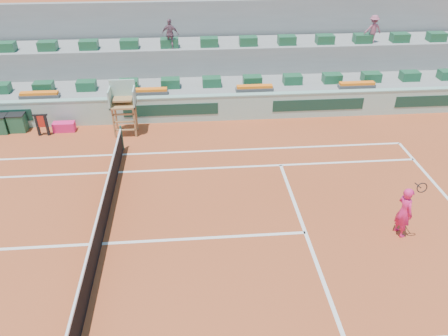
{
  "coord_description": "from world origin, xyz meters",
  "views": [
    {
      "loc": [
        2.93,
        -10.45,
        9.13
      ],
      "look_at": [
        4.0,
        2.5,
        1.0
      ],
      "focal_mm": 35.0,
      "sensor_mm": 36.0,
      "label": 1
    }
  ],
  "objects_px": {
    "umpire_chair": "(123,101)",
    "drink_cooler_a": "(18,122)",
    "tennis_player": "(404,212)",
    "player_bag": "(64,127)"
  },
  "relations": [
    {
      "from": "umpire_chair",
      "to": "drink_cooler_a",
      "type": "xyz_separation_m",
      "value": [
        -4.91,
        0.58,
        -1.12
      ]
    },
    {
      "from": "umpire_chair",
      "to": "player_bag",
      "type": "bearing_deg",
      "value": 172.48
    },
    {
      "from": "umpire_chair",
      "to": "drink_cooler_a",
      "type": "distance_m",
      "value": 5.07
    },
    {
      "from": "drink_cooler_a",
      "to": "tennis_player",
      "type": "height_order",
      "value": "tennis_player"
    },
    {
      "from": "drink_cooler_a",
      "to": "tennis_player",
      "type": "bearing_deg",
      "value": -30.36
    },
    {
      "from": "umpire_chair",
      "to": "tennis_player",
      "type": "distance_m",
      "value": 12.18
    },
    {
      "from": "player_bag",
      "to": "tennis_player",
      "type": "xyz_separation_m",
      "value": [
        12.2,
        -8.15,
        0.66
      ]
    },
    {
      "from": "umpire_chair",
      "to": "tennis_player",
      "type": "height_order",
      "value": "umpire_chair"
    },
    {
      "from": "player_bag",
      "to": "umpire_chair",
      "type": "distance_m",
      "value": 3.16
    },
    {
      "from": "player_bag",
      "to": "drink_cooler_a",
      "type": "relative_size",
      "value": 1.15
    }
  ]
}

